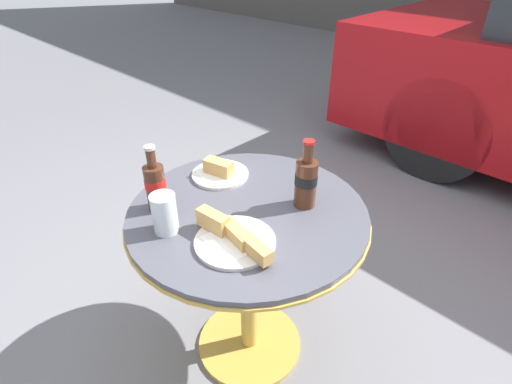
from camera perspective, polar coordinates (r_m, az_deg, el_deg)
The scene contains 7 objects.
ground_plane at distance 1.82m, azimuth -0.93°, elevation -20.82°, with size 30.00×30.00×0.00m, color slate.
bistro_table at distance 1.41m, azimuth -1.13°, elevation -7.52°, with size 0.80×0.80×0.70m.
cola_bottle_left at distance 1.29m, azimuth 7.14°, elevation 1.59°, with size 0.07×0.07×0.24m.
cola_bottle_right at distance 1.31m, azimuth -14.17°, elevation 0.98°, with size 0.07×0.07×0.23m.
drinking_glass at distance 1.22m, azimuth -12.90°, elevation -3.23°, with size 0.08×0.08×0.13m.
lunch_plate_near at distance 1.49m, azimuth -5.21°, elevation 2.87°, with size 0.21×0.21×0.07m.
lunch_plate_far at distance 1.17m, azimuth -3.17°, elevation -6.50°, with size 0.29×0.24×0.07m.
Camera 1 is at (0.76, -0.75, 1.47)m, focal length 28.00 mm.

